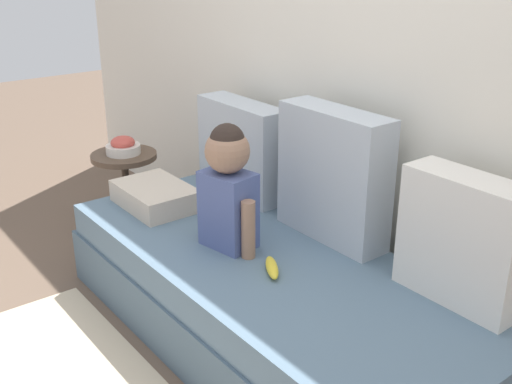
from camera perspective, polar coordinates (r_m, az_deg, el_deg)
name	(u,v)px	position (r m, az deg, el deg)	size (l,w,h in m)	color
ground_plane	(270,342)	(2.69, 1.29, -13.59)	(12.00, 12.00, 0.00)	brown
back_wall	(380,54)	(2.61, 11.29, 12.34)	(5.23, 0.10, 2.29)	silver
couch	(270,301)	(2.58, 1.32, -10.02)	(2.03, 0.85, 0.40)	#495F70
throw_pillow_left	(242,148)	(3.03, -1.29, 4.03)	(0.53, 0.16, 0.46)	#B2BCC6
throw_pillow_center	(333,175)	(2.57, 7.10, 1.55)	(0.52, 0.16, 0.55)	#B2BCC6
throw_pillow_right	(463,240)	(2.22, 18.47, -4.19)	(0.44, 0.16, 0.45)	silver
toddler	(228,185)	(2.47, -2.59, 0.68)	(0.32, 0.19, 0.52)	#4C5B93
banana	(272,268)	(2.36, 1.47, -6.95)	(0.17, 0.04, 0.04)	yellow
folded_blanket	(155,196)	(2.96, -9.23, -0.35)	(0.40, 0.28, 0.10)	beige
side_table	(125,172)	(3.57, -11.91, 1.79)	(0.36, 0.36, 0.47)	brown
fruit_bowl	(123,146)	(3.52, -12.11, 4.11)	(0.19, 0.19, 0.10)	silver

